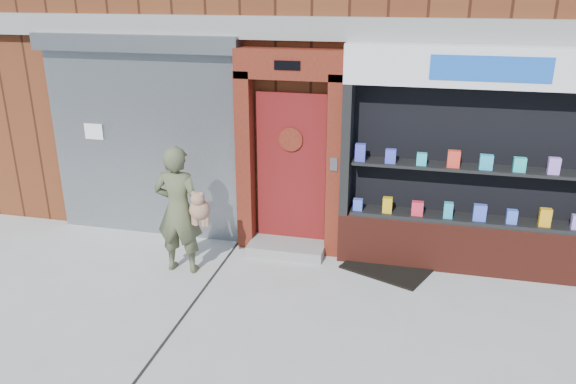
% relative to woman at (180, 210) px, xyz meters
% --- Properties ---
extents(ground, '(80.00, 80.00, 0.00)m').
position_rel_woman_xyz_m(ground, '(2.02, -0.87, -0.89)').
color(ground, '#9E9E99').
rests_on(ground, ground).
extents(shutter_bay, '(3.10, 0.30, 3.04)m').
position_rel_woman_xyz_m(shutter_bay, '(-0.99, 1.06, 0.83)').
color(shutter_bay, gray).
rests_on(shutter_bay, ground).
extents(red_door_bay, '(1.52, 0.58, 2.90)m').
position_rel_woman_xyz_m(red_door_bay, '(1.27, 0.99, 0.57)').
color(red_door_bay, '#4C160D').
rests_on(red_door_bay, ground).
extents(pharmacy_bay, '(3.50, 0.41, 3.00)m').
position_rel_woman_xyz_m(pharmacy_bay, '(3.76, 0.94, 0.49)').
color(pharmacy_bay, '#551D14').
rests_on(pharmacy_bay, ground).
extents(woman, '(0.81, 0.47, 1.76)m').
position_rel_woman_xyz_m(woman, '(0.00, 0.00, 0.00)').
color(woman, '#4F5538').
rests_on(woman, ground).
extents(doormat, '(1.32, 1.14, 0.03)m').
position_rel_woman_xyz_m(doormat, '(2.73, 0.68, -0.87)').
color(doormat, black).
rests_on(doormat, ground).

